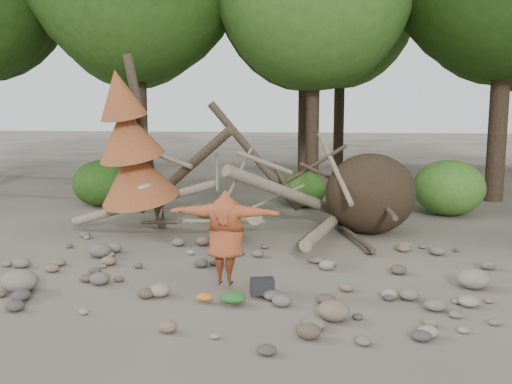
# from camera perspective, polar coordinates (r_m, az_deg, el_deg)

# --- Properties ---
(ground) EXTENTS (120.00, 120.00, 0.00)m
(ground) POSITION_cam_1_polar(r_m,az_deg,el_deg) (10.34, -1.88, -8.91)
(ground) COLOR #514C44
(ground) RESTS_ON ground
(deadfall_pile) EXTENTS (8.55, 5.24, 3.30)m
(deadfall_pile) POSITION_cam_1_polar(r_m,az_deg,el_deg) (14.14, 9.03, -0.31)
(deadfall_pile) COLOR #332619
(deadfall_pile) RESTS_ON ground
(dead_conifer) EXTENTS (2.06, 2.16, 4.35)m
(dead_conifer) POSITION_cam_1_polar(r_m,az_deg,el_deg) (13.97, -12.37, 4.28)
(dead_conifer) COLOR #4C3F30
(dead_conifer) RESTS_ON ground
(bush_left) EXTENTS (1.80, 1.80, 1.44)m
(bush_left) POSITION_cam_1_polar(r_m,az_deg,el_deg) (18.52, -15.18, 0.85)
(bush_left) COLOR #275015
(bush_left) RESTS_ON ground
(bush_mid) EXTENTS (1.40, 1.40, 1.12)m
(bush_mid) POSITION_cam_1_polar(r_m,az_deg,el_deg) (17.74, 4.77, 0.27)
(bush_mid) COLOR #34651D
(bush_mid) RESTS_ON ground
(bush_right) EXTENTS (2.00, 2.00, 1.60)m
(bush_right) POSITION_cam_1_polar(r_m,az_deg,el_deg) (17.23, 18.74, 0.41)
(bush_right) COLOR #407825
(bush_right) RESTS_ON ground
(frisbee_thrower) EXTENTS (2.64, 0.69, 1.70)m
(frisbee_thrower) POSITION_cam_1_polar(r_m,az_deg,el_deg) (9.74, -3.06, -4.56)
(frisbee_thrower) COLOR #974222
(frisbee_thrower) RESTS_ON ground
(backpack) EXTENTS (0.43, 0.34, 0.26)m
(backpack) POSITION_cam_1_polar(r_m,az_deg,el_deg) (9.48, 0.64, -9.74)
(backpack) COLOR black
(backpack) RESTS_ON ground
(cloth_green) EXTENTS (0.42, 0.35, 0.16)m
(cloth_green) POSITION_cam_1_polar(r_m,az_deg,el_deg) (9.13, -2.32, -10.80)
(cloth_green) COLOR #265C24
(cloth_green) RESTS_ON ground
(cloth_orange) EXTENTS (0.28, 0.23, 0.10)m
(cloth_orange) POSITION_cam_1_polar(r_m,az_deg,el_deg) (9.28, -5.15, -10.70)
(cloth_orange) COLOR #BE6C20
(cloth_orange) RESTS_ON ground
(boulder_front_left) EXTENTS (0.63, 0.57, 0.38)m
(boulder_front_left) POSITION_cam_1_polar(r_m,az_deg,el_deg) (10.51, -22.56, -8.22)
(boulder_front_left) COLOR slate
(boulder_front_left) RESTS_ON ground
(boulder_front_right) EXTENTS (0.49, 0.44, 0.29)m
(boulder_front_right) POSITION_cam_1_polar(r_m,az_deg,el_deg) (8.58, 7.75, -11.68)
(boulder_front_right) COLOR #76614A
(boulder_front_right) RESTS_ON ground
(boulder_mid_right) EXTENTS (0.56, 0.51, 0.34)m
(boulder_mid_right) POSITION_cam_1_polar(r_m,az_deg,el_deg) (10.60, 20.89, -8.11)
(boulder_mid_right) COLOR gray
(boulder_mid_right) RESTS_ON ground
(boulder_mid_left) EXTENTS (0.48, 0.43, 0.29)m
(boulder_mid_left) POSITION_cam_1_polar(r_m,az_deg,el_deg) (12.33, -15.33, -5.66)
(boulder_mid_left) COLOR #615B52
(boulder_mid_left) RESTS_ON ground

